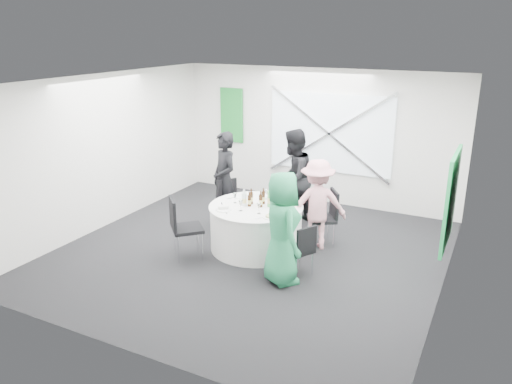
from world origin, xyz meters
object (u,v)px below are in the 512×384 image
at_px(banquet_table, 256,227).
at_px(chair_back_left, 230,201).
at_px(person_man_back, 293,178).
at_px(person_man_back_left, 224,180).
at_px(chair_back_right, 327,213).
at_px(green_water_bottle, 270,199).
at_px(chair_front_left, 181,223).
at_px(chair_front_right, 302,247).
at_px(clear_water_bottle, 244,199).
at_px(person_woman_green, 282,228).
at_px(chair_back, 278,202).
at_px(person_woman_pink, 317,204).

height_order(banquet_table, chair_back_left, chair_back_left).
bearing_deg(person_man_back, person_man_back_left, -57.11).
distance_m(chair_back_right, person_man_back, 1.12).
height_order(person_man_back, green_water_bottle, person_man_back).
relative_size(chair_back_left, chair_front_left, 0.89).
bearing_deg(chair_back_left, banquet_table, -90.00).
height_order(banquet_table, chair_front_right, chair_front_right).
relative_size(chair_front_left, person_man_back_left, 0.58).
bearing_deg(green_water_bottle, banquet_table, -162.71).
bearing_deg(person_man_back_left, green_water_bottle, 7.43).
bearing_deg(clear_water_bottle, person_woman_green, -37.01).
height_order(chair_back_left, chair_back_right, chair_back_right).
bearing_deg(person_man_back_left, chair_front_right, 2.77).
distance_m(chair_back, clear_water_bottle, 1.16).
distance_m(person_man_back_left, clear_water_bottle, 1.14).
height_order(person_man_back, clear_water_bottle, person_man_back).
distance_m(chair_front_left, green_water_bottle, 1.48).
bearing_deg(person_man_back_left, chair_back_left, 2.19).
bearing_deg(person_woman_pink, person_man_back_left, -35.23).
bearing_deg(chair_back_left, chair_front_right, -86.78).
bearing_deg(person_man_back, chair_front_left, -19.77).
height_order(chair_front_right, green_water_bottle, green_water_bottle).
bearing_deg(chair_front_right, person_man_back_left, -92.80).
height_order(chair_back_right, clear_water_bottle, clear_water_bottle).
xyz_separation_m(chair_back_left, clear_water_bottle, (0.67, -0.67, 0.34)).
bearing_deg(banquet_table, chair_front_right, -29.17).
relative_size(banquet_table, chair_back_left, 1.71).
relative_size(person_man_back_left, person_man_back, 0.97).
distance_m(person_man_back_left, green_water_bottle, 1.38).
height_order(banquet_table, chair_back, chair_back).
relative_size(banquet_table, chair_back_right, 1.62).
distance_m(chair_back, green_water_bottle, 1.06).
distance_m(banquet_table, chair_front_left, 1.27).
bearing_deg(chair_back, clear_water_bottle, -99.63).
height_order(person_woman_green, green_water_bottle, person_woman_green).
bearing_deg(chair_back, person_man_back_left, -165.10).
distance_m(banquet_table, clear_water_bottle, 0.53).
relative_size(chair_back, chair_front_right, 1.05).
xyz_separation_m(chair_back, clear_water_bottle, (-0.12, -1.09, 0.37)).
xyz_separation_m(chair_back_left, person_man_back_left, (-0.16, 0.10, 0.35)).
height_order(chair_back_left, chair_front_left, chair_front_left).
distance_m(chair_back, person_woman_pink, 1.12).
xyz_separation_m(person_man_back_left, green_water_bottle, (1.22, -0.63, 0.00)).
xyz_separation_m(chair_front_right, green_water_bottle, (-0.84, 0.66, 0.42)).
bearing_deg(chair_back_right, clear_water_bottle, -91.49).
bearing_deg(person_man_back_left, person_woman_green, -5.19).
height_order(chair_front_right, person_man_back_left, person_man_back_left).
bearing_deg(person_woman_green, clear_water_bottle, 8.18).
distance_m(banquet_table, chair_back_left, 1.05).
distance_m(banquet_table, person_woman_green, 1.29).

